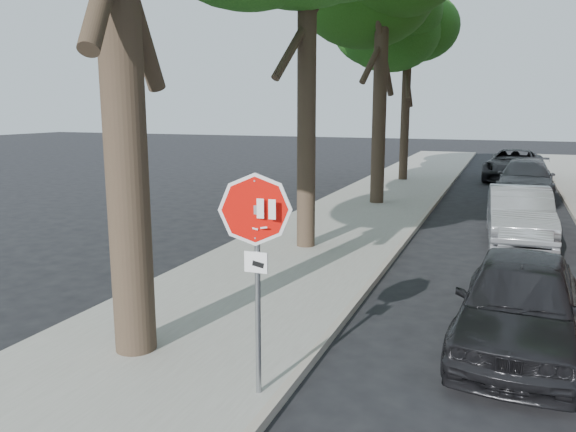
# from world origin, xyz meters

# --- Properties ---
(ground) EXTENTS (120.00, 120.00, 0.00)m
(ground) POSITION_xyz_m (0.00, 0.00, 0.00)
(ground) COLOR black
(ground) RESTS_ON ground
(sidewalk_left) EXTENTS (4.00, 55.00, 0.12)m
(sidewalk_left) POSITION_xyz_m (-2.50, 12.00, 0.06)
(sidewalk_left) COLOR gray
(sidewalk_left) RESTS_ON ground
(curb_left) EXTENTS (0.12, 55.00, 0.13)m
(curb_left) POSITION_xyz_m (-0.45, 12.00, 0.07)
(curb_left) COLOR #9E9384
(curb_left) RESTS_ON ground
(stop_sign) EXTENTS (0.76, 0.34, 2.61)m
(stop_sign) POSITION_xyz_m (-0.70, -0.03, 1.95)
(stop_sign) COLOR gray
(stop_sign) RESTS_ON sidewalk_left
(tree_far) EXTENTS (5.29, 4.91, 9.33)m
(tree_far) POSITION_xyz_m (-2.72, 21.11, 7.21)
(tree_far) COLOR black
(tree_far) RESTS_ON sidewalk_left
(car_a) EXTENTS (1.92, 4.20, 1.40)m
(car_a) POSITION_xyz_m (2.15, 2.71, 0.70)
(car_a) COLOR black
(car_a) RESTS_ON ground
(car_b) EXTENTS (1.74, 4.35, 1.41)m
(car_b) POSITION_xyz_m (2.24, 9.90, 0.70)
(car_b) COLOR gray
(car_b) RESTS_ON ground
(car_c) EXTENTS (2.19, 5.04, 1.44)m
(car_c) POSITION_xyz_m (2.57, 17.90, 0.72)
(car_c) COLOR #4E4E53
(car_c) RESTS_ON ground
(car_d) EXTENTS (2.88, 5.54, 1.49)m
(car_d) POSITION_xyz_m (2.17, 23.37, 0.75)
(car_d) COLOR black
(car_d) RESTS_ON ground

